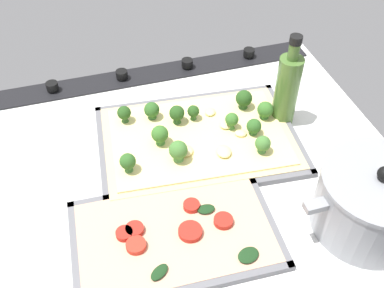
# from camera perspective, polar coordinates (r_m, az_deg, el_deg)

# --- Properties ---
(ground_plane) EXTENTS (0.81, 0.69, 0.03)m
(ground_plane) POSITION_cam_1_polar(r_m,az_deg,el_deg) (0.91, -0.07, -3.08)
(ground_plane) COLOR white
(stove_control_panel) EXTENTS (0.78, 0.07, 0.03)m
(stove_control_panel) POSITION_cam_1_polar(r_m,az_deg,el_deg) (1.13, -4.63, 8.94)
(stove_control_panel) COLOR black
(stove_control_panel) RESTS_ON ground_plane
(baking_tray_front) EXTENTS (0.43, 0.32, 0.01)m
(baking_tray_front) POSITION_cam_1_polar(r_m,az_deg,el_deg) (0.94, 0.80, 0.38)
(baking_tray_front) COLOR slate
(baking_tray_front) RESTS_ON ground_plane
(broccoli_pizza) EXTENTS (0.40, 0.29, 0.06)m
(broccoli_pizza) POSITION_cam_1_polar(r_m,az_deg,el_deg) (0.93, 0.86, 1.14)
(broccoli_pizza) COLOR #D3B77F
(broccoli_pizza) RESTS_ON baking_tray_front
(baking_tray_back) EXTENTS (0.36, 0.23, 0.01)m
(baking_tray_back) POSITION_cam_1_polar(r_m,az_deg,el_deg) (0.79, -2.17, -11.40)
(baking_tray_back) COLOR slate
(baking_tray_back) RESTS_ON ground_plane
(veggie_pizza_back) EXTENTS (0.33, 0.21, 0.02)m
(veggie_pizza_back) POSITION_cam_1_polar(r_m,az_deg,el_deg) (0.79, -2.14, -11.13)
(veggie_pizza_back) COLOR tan
(veggie_pizza_back) RESTS_ON baking_tray_back
(cooking_pot) EXTENTS (0.26, 0.19, 0.14)m
(cooking_pot) POSITION_cam_1_polar(r_m,az_deg,el_deg) (0.82, 21.67, -6.77)
(cooking_pot) COLOR gray
(cooking_pot) RESTS_ON ground_plane
(oil_bottle) EXTENTS (0.05, 0.05, 0.21)m
(oil_bottle) POSITION_cam_1_polar(r_m,az_deg,el_deg) (0.96, 11.82, 6.81)
(oil_bottle) COLOR #476B2D
(oil_bottle) RESTS_ON ground_plane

